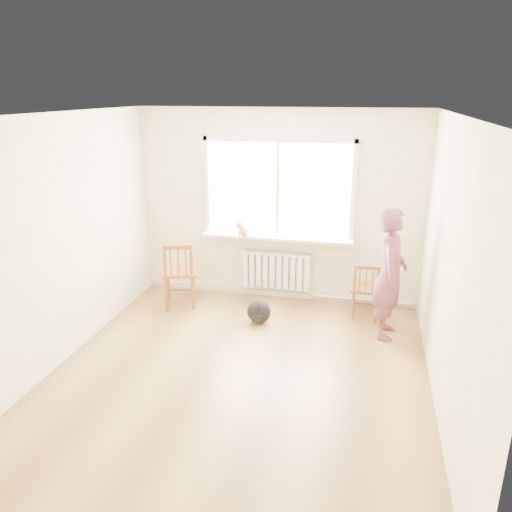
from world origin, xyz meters
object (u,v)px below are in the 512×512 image
Objects in this scene: person at (390,274)px; chair_left at (179,275)px; chair_right at (365,291)px; cat at (244,229)px; backpack at (259,312)px.

chair_left is at bearing 89.17° from person.
cat is at bearing -9.74° from chair_right.
chair_left is 1.11m from cat.
cat reaches higher than chair_right.
backpack is at bearing 95.11° from person.
chair_right is at bearing 165.47° from chair_left.
backpack is (-1.34, -0.45, -0.24)m from chair_right.
cat reaches higher than backpack.
person reaches higher than chair_right.
chair_right is 1.44m from backpack.
cat is (0.81, 0.49, 0.58)m from chair_left.
backpack is at bearing 148.65° from chair_left.
person reaches higher than cat.
person is at bearing 1.17° from backpack.
person is 5.19× the size of backpack.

